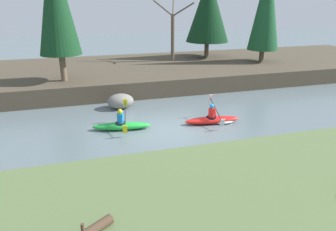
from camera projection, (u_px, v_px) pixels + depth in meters
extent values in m
plane|color=slate|center=(175.00, 130.00, 15.19)|extent=(90.00, 90.00, 0.00)
cube|color=#5B7042|center=(251.00, 206.00, 8.96)|extent=(44.00, 6.59, 0.83)
cube|color=#4C4233|center=(133.00, 73.00, 24.27)|extent=(44.00, 10.37, 1.08)
cylinder|color=brown|center=(63.00, 68.00, 19.46)|extent=(0.36, 0.36, 1.59)
cylinder|color=brown|center=(207.00, 49.00, 27.41)|extent=(0.36, 0.36, 1.28)
cone|color=#0F3319|center=(208.00, 8.00, 26.30)|extent=(3.48, 3.48, 5.27)
cylinder|color=brown|center=(261.00, 55.00, 25.55)|extent=(0.36, 0.36, 0.92)
cone|color=#194C28|center=(266.00, 4.00, 24.25)|extent=(2.34, 2.34, 6.70)
cylinder|color=brown|center=(173.00, 38.00, 25.40)|extent=(0.28, 0.28, 3.55)
cylinder|color=brown|center=(163.00, 8.00, 24.96)|extent=(1.35, 1.15, 1.21)
cylinder|color=brown|center=(183.00, 9.00, 24.37)|extent=(1.41, 1.21, 1.07)
cylinder|color=brown|center=(173.00, 7.00, 25.34)|extent=(0.64, 1.51, 1.34)
ellipsoid|color=red|center=(212.00, 120.00, 15.96)|extent=(2.75, 0.87, 0.34)
cone|color=red|center=(236.00, 118.00, 16.18)|extent=(0.37, 0.23, 0.20)
cylinder|color=black|center=(211.00, 117.00, 15.91)|extent=(0.53, 0.53, 0.08)
cylinder|color=red|center=(211.00, 113.00, 15.82)|extent=(0.33, 0.33, 0.42)
sphere|color=#1E89D1|center=(212.00, 106.00, 15.71)|extent=(0.25, 0.25, 0.23)
cylinder|color=red|center=(212.00, 109.00, 16.03)|extent=(0.11, 0.23, 0.35)
cylinder|color=red|center=(215.00, 112.00, 15.59)|extent=(0.11, 0.23, 0.35)
cylinder|color=black|center=(216.00, 110.00, 15.82)|extent=(0.23, 1.91, 0.65)
cube|color=white|center=(210.00, 98.00, 16.59)|extent=(0.21, 0.18, 0.41)
cube|color=white|center=(222.00, 123.00, 15.05)|extent=(0.21, 0.18, 0.41)
ellipsoid|color=white|center=(223.00, 121.00, 16.09)|extent=(1.16, 0.81, 0.18)
ellipsoid|color=green|center=(122.00, 126.00, 15.23)|extent=(2.76, 1.10, 0.34)
cone|color=green|center=(148.00, 125.00, 15.34)|extent=(0.38, 0.26, 0.20)
cylinder|color=black|center=(121.00, 123.00, 15.18)|extent=(0.56, 0.56, 0.08)
cylinder|color=#1984CC|center=(120.00, 118.00, 15.09)|extent=(0.35, 0.35, 0.42)
sphere|color=yellow|center=(120.00, 111.00, 14.98)|extent=(0.27, 0.27, 0.23)
cylinder|color=#1984CC|center=(123.00, 115.00, 15.30)|extent=(0.13, 0.24, 0.35)
cylinder|color=#1984CC|center=(122.00, 118.00, 14.85)|extent=(0.13, 0.24, 0.35)
cylinder|color=black|center=(125.00, 115.00, 15.07)|extent=(0.40, 1.89, 0.65)
cube|color=yellow|center=(125.00, 103.00, 15.85)|extent=(0.23, 0.19, 0.41)
cube|color=yellow|center=(125.00, 129.00, 14.28)|extent=(0.23, 0.19, 0.41)
ellipsoid|color=gray|center=(120.00, 101.00, 18.08)|extent=(1.45, 1.13, 0.82)
cylinder|color=#4C3828|center=(83.00, 228.00, 6.99)|extent=(0.08, 0.08, 0.20)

